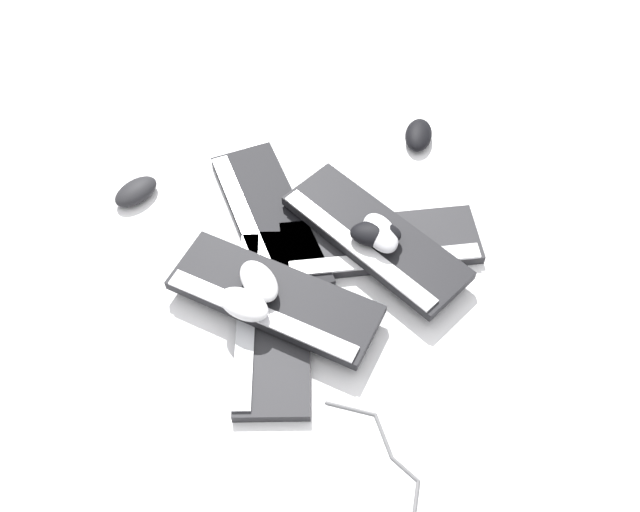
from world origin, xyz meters
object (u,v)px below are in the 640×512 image
mouse_3 (380,232)px  mouse_4 (244,304)px  keyboard_0 (381,244)px  keyboard_4 (274,298)px  mouse_5 (259,281)px  keyboard_3 (374,237)px  mouse_1 (419,135)px  keyboard_1 (268,219)px  keyboard_2 (272,319)px  mouse_2 (136,192)px  mouse_0 (375,233)px

mouse_3 → mouse_4: bearing=100.1°
keyboard_0 → keyboard_4: size_ratio=1.03×
mouse_3 → mouse_5: bearing=93.7°
keyboard_0 → mouse_4: mouse_4 is taller
keyboard_3 → mouse_1: (0.19, 0.30, -0.02)m
keyboard_1 → keyboard_2: (-0.04, -0.26, 0.00)m
mouse_3 → mouse_5: size_ratio=1.00×
keyboard_3 → mouse_1: 0.36m
keyboard_3 → mouse_2: bearing=152.6°
mouse_3 → keyboard_0: bearing=-45.1°
mouse_2 → mouse_5: (0.24, -0.35, 0.06)m
keyboard_4 → mouse_1: size_ratio=4.00×
mouse_2 → mouse_4: mouse_4 is taller
mouse_0 → keyboard_1: bearing=162.9°
keyboard_1 → mouse_5: size_ratio=4.17×
mouse_2 → mouse_5: 0.43m
mouse_4 → keyboard_2: bearing=-145.1°
keyboard_1 → mouse_1: (0.41, 0.18, 0.01)m
keyboard_0 → mouse_4: 0.36m
mouse_4 → mouse_5: (0.04, 0.05, 0.00)m
keyboard_0 → keyboard_1: (-0.23, 0.12, 0.00)m
keyboard_1 → keyboard_4: 0.24m
keyboard_2 → keyboard_4: 0.04m
keyboard_2 → keyboard_3: size_ratio=1.02×
mouse_1 → mouse_5: size_ratio=1.00×
mouse_1 → mouse_4: mouse_4 is taller
mouse_1 → mouse_5: 0.61m
keyboard_1 → keyboard_0: bearing=-27.7°
keyboard_3 → mouse_2: 0.57m
keyboard_2 → mouse_0: size_ratio=4.19×
mouse_0 → mouse_2: bearing=167.0°
mouse_5 → keyboard_2: bearing=175.1°
mouse_1 → mouse_3: size_ratio=1.00×
keyboard_4 → mouse_0: bearing=21.4°
keyboard_0 → keyboard_1: size_ratio=0.99×
mouse_2 → keyboard_2: bearing=-90.9°
keyboard_0 → mouse_5: mouse_5 is taller
mouse_0 → keyboard_3: bearing=92.6°
keyboard_3 → mouse_3: bearing=-62.6°
mouse_3 → mouse_5: (-0.27, -0.07, 0.00)m
keyboard_1 → mouse_3: size_ratio=4.17×
keyboard_2 → mouse_1: size_ratio=4.19×
mouse_5 → mouse_1: bearing=-69.7°
mouse_4 → keyboard_1: bearing=-67.2°
keyboard_2 → mouse_3: 0.30m
keyboard_1 → mouse_4: (-0.09, -0.26, 0.07)m
keyboard_4 → mouse_0: (0.24, 0.09, 0.04)m
mouse_0 → mouse_3: bearing=24.9°
keyboard_0 → mouse_1: 0.35m
keyboard_4 → mouse_4: 0.08m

